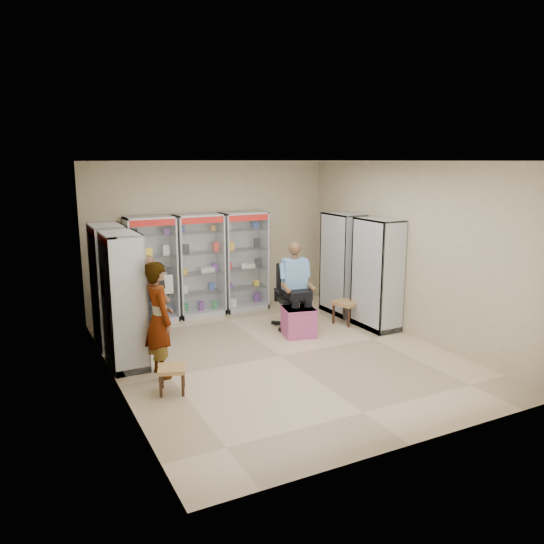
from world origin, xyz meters
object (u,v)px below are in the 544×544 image
pink_trunk (299,322)px  woven_stool_b (172,380)px  wooden_chair (149,308)px  office_chair (293,296)px  cabinet_right_far (342,264)px  seated_shopkeeper (294,288)px  cabinet_left_near (124,301)px  woven_stool_a (346,312)px  cabinet_back_mid (200,265)px  cabinet_back_right (244,261)px  cabinet_left_far (110,285)px  standing_man (159,320)px  cabinet_right_near (377,274)px  cabinet_back_left (152,270)px

pink_trunk → woven_stool_b: pink_trunk is taller
wooden_chair → office_chair: size_ratio=0.80×
cabinet_right_far → seated_shopkeeper: size_ratio=1.34×
cabinet_left_near → woven_stool_a: size_ratio=4.65×
cabinet_left_near → wooden_chair: size_ratio=2.13×
cabinet_back_mid → cabinet_left_near: 2.77m
cabinet_back_mid → wooden_chair: (-1.20, -0.73, -0.53)m
cabinet_back_right → office_chair: 1.60m
cabinet_left_far → standing_man: size_ratio=1.21×
cabinet_back_right → cabinet_left_far: 2.98m
cabinet_right_near → office_chair: cabinet_right_near is taller
standing_man → seated_shopkeeper: bearing=-72.1°
cabinet_left_near → woven_stool_a: (4.13, 0.25, -0.78)m
cabinet_right_far → cabinet_left_far: 4.46m
cabinet_left_far → wooden_chair: (0.68, 0.20, -0.53)m
cabinet_back_mid → wooden_chair: cabinet_back_mid is taller
cabinet_right_far → cabinet_right_near: 1.10m
office_chair → woven_stool_b: 3.31m
cabinet_back_mid → cabinet_right_far: bearing=-23.7°
cabinet_back_left → cabinet_left_far: (-0.93, -0.93, 0.00)m
cabinet_right_near → office_chair: 1.58m
cabinet_right_near → standing_man: (-4.11, -0.41, -0.17)m
office_chair → standing_man: (-2.76, -1.12, 0.24)m
cabinet_back_right → wooden_chair: bearing=-161.2°
cabinet_back_right → cabinet_back_mid: bearing=180.0°
cabinet_back_left → cabinet_back_mid: 0.95m
cabinet_back_mid → cabinet_right_near: 3.41m
seated_shopkeeper → woven_stool_b: seated_shopkeeper is taller
cabinet_back_mid → seated_shopkeeper: cabinet_back_mid is taller
woven_stool_a → standing_man: (-3.78, -0.86, 0.61)m
cabinet_back_right → standing_man: 3.62m
cabinet_back_left → woven_stool_b: cabinet_back_left is taller
cabinet_right_near → woven_stool_b: size_ratio=5.67×
wooden_chair → cabinet_back_mid: bearing=31.3°
cabinet_back_left → cabinet_back_right: size_ratio=1.00×
cabinet_back_mid → pink_trunk: 2.39m
wooden_chair → office_chair: office_chair is taller
office_chair → standing_man: 2.99m
pink_trunk → cabinet_back_right: bearing=94.2°
cabinet_back_right → cabinet_right_far: (1.63, -1.13, 0.00)m
cabinet_back_left → pink_trunk: bearing=-44.3°
cabinet_back_left → woven_stool_a: bearing=-29.1°
office_chair → pink_trunk: office_chair is taller
cabinet_back_left → seated_shopkeeper: 2.70m
cabinet_right_far → standing_man: size_ratio=1.21×
cabinet_right_near → woven_stool_b: 4.34m
pink_trunk → woven_stool_b: size_ratio=1.48×
cabinet_back_left → standing_man: size_ratio=1.21×
cabinet_right_far → standing_man: (-4.11, -1.51, -0.17)m
cabinet_left_near → pink_trunk: (2.97, 0.04, -0.75)m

